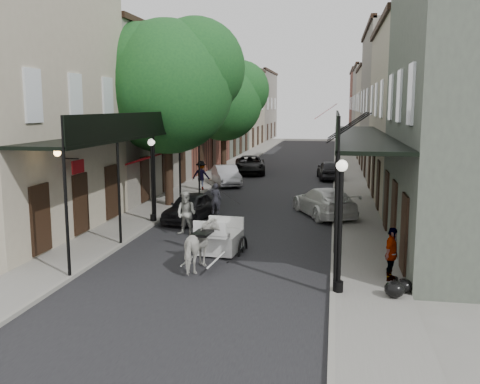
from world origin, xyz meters
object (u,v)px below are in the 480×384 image
at_px(car_left_mid, 226,175).
at_px(car_right_far, 330,170).
at_px(lamppost_right_near, 340,224).
at_px(car_left_near, 190,207).
at_px(horse, 202,246).
at_px(car_left_far, 250,165).
at_px(tree_near, 176,81).
at_px(lamppost_left, 152,179).
at_px(carriage, 223,223).
at_px(pedestrian_sidewalk_left, 201,175).
at_px(lamppost_right_far, 338,157).
at_px(pedestrian_sidewalk_right, 392,254).
at_px(tree_far, 228,98).
at_px(car_right_near, 324,202).
at_px(pedestrian_walking, 186,214).

height_order(car_left_mid, car_right_far, car_right_far).
xyz_separation_m(lamppost_right_near, car_left_near, (-6.70, 8.87, -1.40)).
relative_size(horse, car_left_far, 0.37).
distance_m(tree_near, lamppost_right_near, 15.39).
distance_m(tree_near, car_left_far, 15.39).
xyz_separation_m(lamppost_left, car_left_far, (1.50, 18.35, -1.35)).
height_order(carriage, pedestrian_sidewalk_left, carriage).
bearing_deg(lamppost_right_far, pedestrian_sidewalk_right, -85.31).
bearing_deg(tree_far, lamppost_right_near, -72.32).
height_order(carriage, car_right_near, carriage).
distance_m(lamppost_right_near, lamppost_left, 11.46).
relative_size(pedestrian_sidewalk_right, car_left_near, 0.43).
relative_size(lamppost_left, horse, 1.98).
distance_m(pedestrian_sidewalk_right, car_right_near, 9.99).
distance_m(lamppost_left, car_right_far, 18.00).
bearing_deg(car_right_far, lamppost_right_far, 90.75).
distance_m(lamppost_left, horse, 7.53).
xyz_separation_m(tree_near, lamppost_right_far, (8.30, 7.82, -4.44)).
xyz_separation_m(pedestrian_sidewalk_left, car_right_far, (7.80, 6.96, -0.30)).
xyz_separation_m(lamppost_left, lamppost_right_far, (8.20, 12.00, 0.00)).
height_order(lamppost_left, car_left_far, lamppost_left).
bearing_deg(carriage, horse, -90.00).
bearing_deg(car_left_far, lamppost_left, -103.20).
bearing_deg(horse, car_left_mid, -76.61).
bearing_deg(lamppost_right_near, tree_near, 124.27).
bearing_deg(car_right_far, car_left_near, 61.99).
relative_size(car_left_mid, car_right_near, 0.84).
bearing_deg(lamppost_right_far, horse, -103.33).
bearing_deg(carriage, car_right_near, 67.11).
bearing_deg(pedestrian_sidewalk_right, pedestrian_sidewalk_left, 52.83).
height_order(car_left_near, car_left_far, car_left_far).
distance_m(pedestrian_sidewalk_right, car_right_far, 23.06).
distance_m(tree_near, pedestrian_walking, 8.55).
relative_size(lamppost_right_near, lamppost_right_far, 1.00).
height_order(pedestrian_sidewalk_left, car_left_near, pedestrian_sidewalk_left).
height_order(lamppost_right_far, carriage, lamppost_right_far).
xyz_separation_m(horse, carriage, (0.19, 2.46, 0.24)).
bearing_deg(horse, car_right_near, -107.41).
height_order(lamppost_left, car_right_near, lamppost_left).
bearing_deg(pedestrian_sidewalk_right, pedestrian_walking, 78.98).
distance_m(carriage, car_left_near, 5.40).
bearing_deg(car_left_mid, lamppost_right_far, -22.46).
distance_m(tree_far, car_right_near, 17.79).
distance_m(horse, pedestrian_sidewalk_right, 5.90).
height_order(tree_near, pedestrian_sidewalk_left, tree_near).
relative_size(lamppost_right_near, car_right_near, 0.77).
xyz_separation_m(tree_near, tree_far, (-0.05, 14.00, -0.65)).
bearing_deg(car_left_far, car_left_near, -98.53).
bearing_deg(carriage, pedestrian_sidewalk_left, 111.80).
bearing_deg(lamppost_right_near, lamppost_right_far, 90.00).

